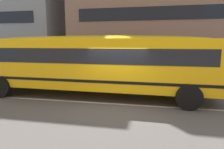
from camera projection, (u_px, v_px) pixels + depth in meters
name	position (u px, v px, depth m)	size (l,w,h in m)	color
ground_plane	(117.00, 104.00, 8.86)	(400.00, 400.00, 0.00)	#54514F
sidewalk_far	(133.00, 77.00, 16.05)	(120.00, 3.00, 0.01)	gray
lane_centreline	(117.00, 104.00, 8.86)	(110.00, 0.16, 0.01)	silver
school_bus	(89.00, 60.00, 10.11)	(13.76, 3.43, 3.06)	yellow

